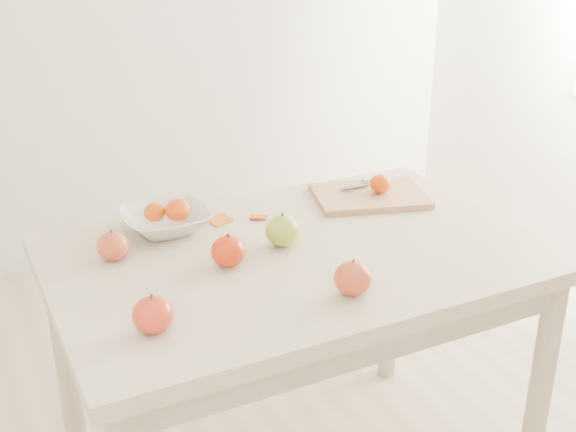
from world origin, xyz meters
name	(u,v)px	position (x,y,z in m)	size (l,w,h in m)	color
table	(297,284)	(0.00, 0.00, 0.65)	(1.20, 0.80, 0.75)	beige
cutting_board	(369,196)	(0.35, 0.21, 0.76)	(0.31, 0.23, 0.02)	tan
board_tangerine	(381,184)	(0.38, 0.20, 0.80)	(0.06, 0.06, 0.05)	#D65107
fruit_bowl	(166,221)	(-0.25, 0.26, 0.78)	(0.23, 0.23, 0.06)	silver
bowl_tangerine_near	(155,212)	(-0.28, 0.27, 0.80)	(0.06, 0.06, 0.05)	#D13907
bowl_tangerine_far	(178,210)	(-0.22, 0.24, 0.81)	(0.07, 0.07, 0.06)	#DC4107
orange_peel_a	(220,221)	(-0.11, 0.24, 0.75)	(0.06, 0.04, 0.00)	#D55B0F
orange_peel_b	(259,218)	(-0.01, 0.22, 0.75)	(0.04, 0.04, 0.00)	#D3480E
paring_knife	(370,181)	(0.39, 0.28, 0.78)	(0.17, 0.05, 0.01)	silver
apple_green	(282,231)	(-0.02, 0.04, 0.79)	(0.09, 0.09, 0.08)	#5F8B1F
apple_red_d	(153,315)	(-0.43, -0.21, 0.79)	(0.08, 0.08, 0.07)	#9D0B0B
apple_red_a	(113,246)	(-0.42, 0.15, 0.79)	(0.08, 0.08, 0.07)	maroon
apple_red_c	(353,278)	(0.00, -0.26, 0.79)	(0.08, 0.08, 0.08)	maroon
apple_red_b	(228,251)	(-0.19, -0.01, 0.79)	(0.08, 0.08, 0.07)	#A30401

